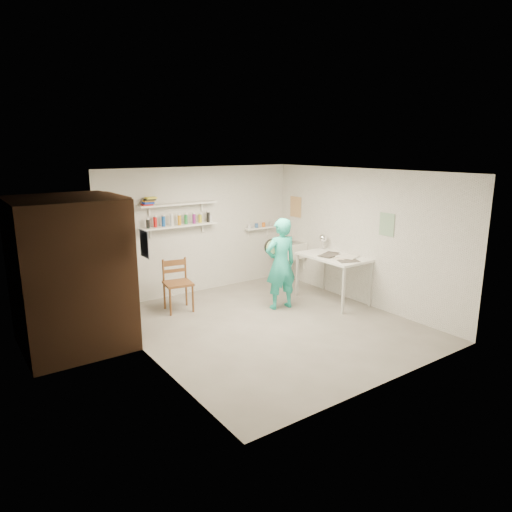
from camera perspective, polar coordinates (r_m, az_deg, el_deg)
floor at (r=7.32m, az=1.82°, el=-8.70°), size 4.00×4.50×0.02m
ceiling at (r=6.79m, az=1.98°, el=10.58°), size 4.00×4.50×0.02m
wall_back at (r=8.83m, az=-6.97°, el=3.24°), size 4.00×0.02×2.40m
wall_front at (r=5.39m, az=16.54°, el=-3.81°), size 4.00×0.02×2.40m
wall_left at (r=6.00m, az=-13.63°, el=-1.89°), size 0.02×4.50×2.40m
wall_right at (r=8.30m, az=13.06°, el=2.34°), size 0.02×4.50×2.40m
doorway_recess at (r=7.02m, az=-16.58°, el=-1.56°), size 0.02×0.90×2.00m
corridor_box at (r=6.82m, az=-22.25°, el=-1.99°), size 1.40×1.50×2.10m
door_lintel at (r=6.84m, az=-17.01°, el=7.00°), size 0.06×1.05×0.10m
door_jamb_near at (r=6.56m, az=-15.00°, el=-2.47°), size 0.06×0.10×2.00m
door_jamb_far at (r=7.48m, az=-17.68°, el=-0.72°), size 0.06×0.10×2.00m
shelf_lower at (r=8.47m, az=-9.57°, el=3.74°), size 1.50×0.22×0.03m
shelf_upper at (r=8.41m, az=-9.67°, el=6.43°), size 1.50×0.22×0.03m
ledge_shelf at (r=9.47m, az=0.52°, el=3.53°), size 0.70×0.14×0.03m
poster_left at (r=5.97m, az=-13.80°, el=1.49°), size 0.01×0.28×0.36m
poster_right_a at (r=9.51m, az=4.98°, el=6.14°), size 0.01×0.34×0.42m
poster_right_b at (r=7.88m, az=16.03°, el=3.80°), size 0.01×0.30×0.38m
belfast_sink at (r=9.43m, az=4.16°, el=0.85°), size 0.48×0.60×0.30m
man at (r=7.85m, az=3.12°, el=-0.99°), size 0.63×0.46×1.59m
wall_clock at (r=7.94m, az=2.00°, el=1.16°), size 0.29×0.07×0.29m
wooden_chair at (r=7.91m, az=-9.72°, el=-3.39°), size 0.52×0.50×0.97m
work_table at (r=8.42m, az=9.58°, el=-2.78°), size 0.76×1.27×0.85m
desk_lamp at (r=8.76m, az=8.39°, el=2.24°), size 0.16×0.16×0.16m
spray_cans at (r=8.45m, az=-9.59°, el=4.41°), size 1.31×0.06×0.17m
book_stack at (r=8.18m, az=-13.25°, el=6.67°), size 0.26×0.14×0.14m
ledge_pots at (r=9.46m, az=0.52°, el=3.89°), size 0.48×0.07×0.09m
papers at (r=8.31m, az=9.70°, el=0.12°), size 0.30×0.22×0.03m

